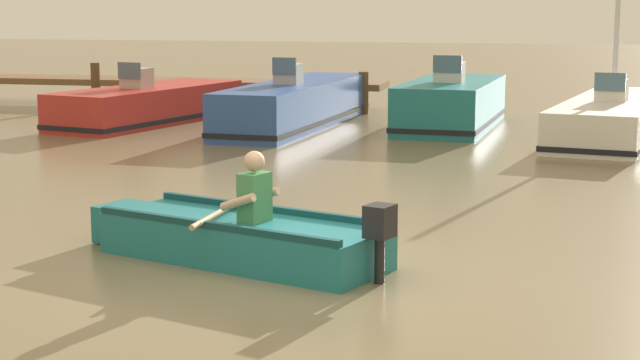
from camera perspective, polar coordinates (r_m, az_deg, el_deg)
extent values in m
plane|color=#7A6B4C|center=(10.27, -1.53, -5.58)|extent=(120.00, 120.00, 0.00)
cube|color=brown|center=(28.35, -11.57, 5.34)|extent=(14.95, 1.50, 0.16)
cylinder|color=brown|center=(27.72, -12.17, 5.10)|extent=(0.24, 0.24, 1.15)
cylinder|color=brown|center=(25.51, 2.40, 4.79)|extent=(0.24, 0.24, 1.03)
cube|color=#1E727A|center=(11.06, -4.20, -3.32)|extent=(3.29, 2.07, 0.44)
cube|color=#1E727A|center=(12.15, -10.74, -2.27)|extent=(0.58, 0.70, 0.42)
cube|color=#103F43|center=(10.61, -5.87, -2.52)|extent=(2.89, 1.09, 0.08)
cube|color=#103F43|center=(11.40, -2.68, -1.62)|extent=(2.89, 1.09, 0.08)
cube|color=teal|center=(10.96, -3.79, -2.47)|extent=(0.60, 1.05, 0.06)
cylinder|color=black|center=(10.16, 3.28, -4.19)|extent=(0.13, 0.13, 0.54)
cube|color=black|center=(10.08, 3.30, -2.26)|extent=(0.32, 0.34, 0.32)
cube|color=#3F7F4C|center=(10.87, -3.60, -0.96)|extent=(0.32, 0.39, 0.52)
sphere|color=tan|center=(10.81, -3.62, 1.02)|extent=(0.22, 0.22, 0.22)
cylinder|color=tan|center=(10.73, -4.51, -1.22)|extent=(0.43, 0.23, 0.23)
cylinder|color=tan|center=(11.08, -3.13, -0.85)|extent=(0.43, 0.23, 0.23)
cylinder|color=tan|center=(11.32, -5.18, -1.58)|extent=(0.11, 2.00, 0.06)
cube|color=#B72D28|center=(23.85, -9.38, 4.07)|extent=(2.91, 5.56, 0.82)
cube|color=black|center=(23.87, -9.36, 3.43)|extent=(2.96, 5.61, 0.10)
cube|color=#B2ADA3|center=(23.48, -10.00, 5.52)|extent=(0.70, 0.63, 0.44)
cube|color=slate|center=(23.26, -10.40, 5.91)|extent=(0.59, 0.18, 0.36)
cube|color=#2D519E|center=(22.93, -1.32, 4.16)|extent=(2.00, 6.74, 0.97)
cube|color=black|center=(22.96, -1.32, 3.38)|extent=(2.04, 6.78, 0.10)
cube|color=#B2ADA3|center=(22.40, -1.74, 5.83)|extent=(0.56, 0.54, 0.44)
cube|color=slate|center=(22.14, -1.97, 6.25)|extent=(0.53, 0.08, 0.36)
cube|color=#1E727A|center=(22.86, 7.20, 4.13)|extent=(2.03, 4.79, 1.02)
cube|color=black|center=(22.89, 7.19, 3.31)|extent=(2.07, 4.83, 0.10)
cube|color=silver|center=(22.45, 7.09, 5.90)|extent=(0.64, 0.54, 0.44)
cube|color=slate|center=(22.19, 6.98, 6.32)|extent=(0.61, 0.08, 0.36)
cube|color=white|center=(21.89, 15.77, 3.27)|extent=(2.83, 6.69, 0.77)
cube|color=black|center=(21.91, 15.74, 2.62)|extent=(2.87, 6.74, 0.10)
cube|color=silver|center=(21.35, 15.66, 4.75)|extent=(0.67, 0.60, 0.44)
cube|color=slate|center=(21.08, 15.59, 5.19)|extent=(0.59, 0.15, 0.36)
cylinder|color=silver|center=(21.61, 15.93, 7.84)|extent=(0.10, 0.10, 2.73)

